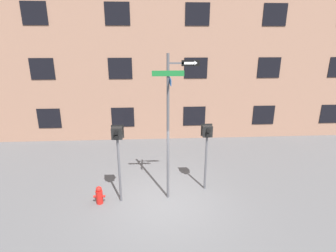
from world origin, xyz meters
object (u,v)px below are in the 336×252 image
object	(u,v)px
pedestrian_signal_left	(118,143)
fire_hydrant	(99,195)
pedestrian_signal_right	(207,139)
street_sign_pole	(170,117)

from	to	relation	value
pedestrian_signal_left	fire_hydrant	xyz separation A→B (m)	(-0.72, -0.11, -1.85)
pedestrian_signal_left	pedestrian_signal_right	xyz separation A→B (m)	(3.07, 0.62, -0.16)
pedestrian_signal_left	pedestrian_signal_right	size ratio (longest dim) A/B	1.08
street_sign_pole	fire_hydrant	world-z (taller)	street_sign_pole
pedestrian_signal_right	fire_hydrant	world-z (taller)	pedestrian_signal_right
pedestrian_signal_left	fire_hydrant	size ratio (longest dim) A/B	4.26
street_sign_pole	pedestrian_signal_left	distance (m)	1.91
pedestrian_signal_right	fire_hydrant	xyz separation A→B (m)	(-3.79, -0.73, -1.69)
pedestrian_signal_right	fire_hydrant	bearing A→B (deg)	-169.13
pedestrian_signal_left	pedestrian_signal_right	distance (m)	3.14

